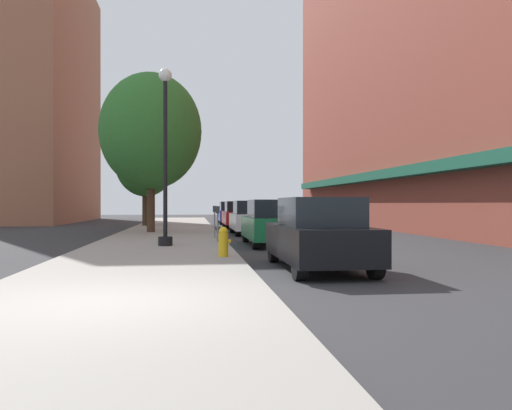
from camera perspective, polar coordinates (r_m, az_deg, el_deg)
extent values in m
plane|color=#2D2D30|center=(25.76, -0.72, -3.22)|extent=(90.00, 90.00, 0.00)
cube|color=gray|center=(26.62, -9.56, -2.99)|extent=(4.80, 50.00, 0.12)
cube|color=brown|center=(34.12, 18.01, 16.99)|extent=(6.00, 40.00, 22.80)
cube|color=#144C38|center=(31.42, 12.46, 3.04)|extent=(0.90, 34.00, 0.50)
cube|color=#9E6047|center=(47.05, -22.40, 11.27)|extent=(6.00, 18.00, 21.19)
cube|color=#144C38|center=(47.18, -26.32, 2.07)|extent=(0.90, 15.30, 0.50)
cylinder|color=black|center=(17.41, -10.02, -3.97)|extent=(0.48, 0.48, 0.30)
cylinder|color=black|center=(17.43, -10.02, 5.09)|extent=(0.14, 0.14, 5.20)
sphere|color=silver|center=(17.88, -10.03, 14.00)|extent=(0.44, 0.44, 0.44)
cylinder|color=gold|center=(13.66, -3.65, -4.43)|extent=(0.26, 0.26, 0.62)
sphere|color=gold|center=(13.63, -3.65, -2.92)|extent=(0.24, 0.24, 0.24)
cylinder|color=gold|center=(13.66, -3.06, -4.05)|extent=(0.12, 0.10, 0.10)
cylinder|color=slate|center=(21.19, -4.62, -2.21)|extent=(0.06, 0.06, 1.05)
cube|color=#33383D|center=(21.17, -4.62, -0.44)|extent=(0.14, 0.09, 0.26)
cylinder|color=slate|center=(18.65, -4.27, -2.53)|extent=(0.06, 0.06, 1.05)
cube|color=#33383D|center=(18.63, -4.27, -0.52)|extent=(0.14, 0.09, 0.26)
cylinder|color=#422D1E|center=(25.89, -11.58, 0.50)|extent=(0.40, 0.40, 3.11)
ellipsoid|color=#2D6B28|center=(26.13, -11.58, 8.03)|extent=(4.99, 4.99, 5.74)
cylinder|color=#422D1E|center=(33.54, -12.15, 0.00)|extent=(0.40, 0.40, 2.61)
ellipsoid|color=#2D6B28|center=(33.64, -12.15, 4.68)|extent=(3.83, 3.83, 4.41)
cylinder|color=black|center=(13.38, 1.96, -5.00)|extent=(0.22, 0.64, 0.64)
cylinder|color=black|center=(13.71, 8.44, -4.87)|extent=(0.22, 0.64, 0.64)
cylinder|color=black|center=(10.25, 4.83, -6.59)|extent=(0.22, 0.64, 0.64)
cylinder|color=black|center=(10.68, 13.09, -6.32)|extent=(0.22, 0.64, 0.64)
cube|color=black|center=(11.95, 6.90, -4.08)|extent=(1.80, 4.30, 0.76)
cube|color=black|center=(11.77, 7.07, -0.73)|extent=(1.56, 2.20, 0.64)
cylinder|color=black|center=(20.23, -1.17, -3.24)|extent=(0.22, 0.64, 0.64)
cylinder|color=black|center=(20.45, 3.19, -3.21)|extent=(0.22, 0.64, 0.64)
cylinder|color=black|center=(17.06, -0.03, -3.88)|extent=(0.22, 0.64, 0.64)
cylinder|color=black|center=(17.32, 5.10, -3.82)|extent=(0.22, 0.64, 0.64)
cube|color=#196638|center=(18.73, 1.73, -2.54)|extent=(1.80, 4.30, 0.76)
cube|color=black|center=(18.56, 1.80, -0.40)|extent=(1.56, 2.20, 0.64)
cylinder|color=black|center=(26.87, -2.66, -2.40)|extent=(0.22, 0.64, 0.64)
cylinder|color=black|center=(27.04, 0.64, -2.38)|extent=(0.22, 0.64, 0.64)
cylinder|color=black|center=(23.69, -2.05, -2.74)|extent=(0.22, 0.64, 0.64)
cylinder|color=black|center=(23.88, 1.69, -2.72)|extent=(0.22, 0.64, 0.64)
cube|color=silver|center=(25.34, -0.62, -1.83)|extent=(1.80, 4.30, 0.76)
cube|color=black|center=(25.18, -0.58, -0.25)|extent=(1.56, 2.20, 0.64)
cylinder|color=black|center=(33.48, -3.56, -1.89)|extent=(0.22, 0.64, 0.64)
cylinder|color=black|center=(33.61, -0.90, -1.88)|extent=(0.22, 0.64, 0.64)
cylinder|color=black|center=(30.29, -3.17, -2.11)|extent=(0.22, 0.64, 0.64)
cylinder|color=black|center=(30.43, -0.24, -2.10)|extent=(0.22, 0.64, 0.64)
cube|color=red|center=(31.93, -1.98, -1.42)|extent=(1.80, 4.30, 0.76)
cube|color=black|center=(31.77, -1.95, -0.16)|extent=(1.56, 2.20, 0.64)
cylinder|color=black|center=(39.74, -4.13, -1.56)|extent=(0.22, 0.64, 0.64)
cylinder|color=black|center=(39.85, -1.89, -1.56)|extent=(0.22, 0.64, 0.64)
cylinder|color=black|center=(36.54, -3.86, -1.72)|extent=(0.22, 0.64, 0.64)
cylinder|color=black|center=(36.67, -1.43, -1.71)|extent=(0.22, 0.64, 0.64)
cube|color=#1E389E|center=(38.18, -2.83, -1.15)|extent=(1.80, 4.30, 0.76)
cube|color=black|center=(38.02, -2.82, -0.11)|extent=(1.56, 2.20, 0.64)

